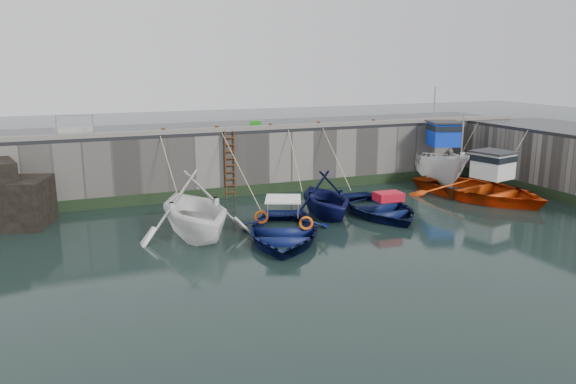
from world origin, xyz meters
name	(u,v)px	position (x,y,z in m)	size (l,w,h in m)	color
ground	(371,256)	(0.00, 0.00, 0.00)	(120.00, 120.00, 0.00)	black
quay_back	(253,156)	(0.00, 12.50, 1.50)	(30.00, 5.00, 3.00)	slate
road_back	(252,126)	(0.00, 12.50, 3.08)	(30.00, 5.00, 0.16)	black
kerb_back	(267,127)	(0.00, 10.15, 3.26)	(30.00, 0.30, 0.20)	slate
algae_back	(269,188)	(0.00, 9.96, 0.25)	(30.00, 0.08, 0.50)	black
algae_right	(573,200)	(11.96, 2.50, 0.25)	(0.08, 15.00, 0.50)	black
ladder	(230,165)	(-2.00, 9.91, 1.59)	(0.51, 0.08, 3.20)	#3F1E0F
boat_near_white	(195,235)	(-4.97, 4.53, 0.00)	(4.50, 5.22, 2.75)	white
boat_near_white_rope	(175,210)	(-4.97, 8.52, 0.00)	(0.04, 3.94, 3.10)	tan
boat_near_blue	(283,239)	(-2.07, 2.85, 0.00)	(3.85, 5.39, 1.12)	#0B1445
boat_near_blue_rope	(243,208)	(-2.07, 7.68, 0.00)	(0.04, 5.33, 3.10)	tan
boat_near_blacktrim	(325,215)	(0.81, 5.22, 0.00)	(3.60, 4.18, 2.20)	#090C38
boat_near_blacktrim_rope	(293,197)	(0.81, 8.86, 0.00)	(0.04, 3.46, 3.10)	tan
boat_near_navy	(378,214)	(3.01, 4.55, 0.00)	(3.73, 5.22, 1.08)	#091138
boat_near_navy_rope	(336,194)	(3.01, 8.53, 0.00)	(0.04, 3.93, 3.10)	tan
boat_far_white	(438,163)	(9.48, 9.16, 1.02)	(4.16, 6.67, 5.41)	white
boat_far_orange	(481,189)	(9.05, 5.26, 0.45)	(6.39, 7.83, 4.42)	#D83E0B
fish_crate	(255,124)	(-0.11, 11.62, 3.31)	(0.56, 0.39, 0.30)	#208718
railing	(75,131)	(-8.75, 11.25, 3.36)	(1.60, 1.05, 1.00)	#A5A8AD
bollard_a	(164,131)	(-5.00, 10.25, 3.30)	(0.18, 0.18, 0.28)	#3F1E0F
bollard_b	(217,129)	(-2.50, 10.25, 3.30)	(0.18, 0.18, 0.28)	#3F1E0F
bollard_c	(270,126)	(0.20, 10.25, 3.30)	(0.18, 0.18, 0.28)	#3F1E0F
bollard_d	(319,124)	(2.80, 10.25, 3.30)	(0.18, 0.18, 0.28)	#3F1E0F
bollard_e	(374,122)	(6.00, 10.25, 3.30)	(0.18, 0.18, 0.28)	#3F1E0F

